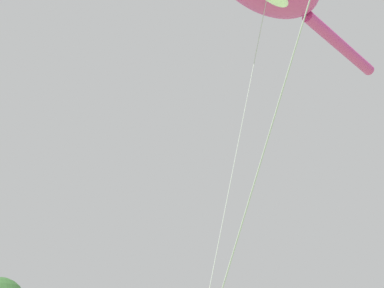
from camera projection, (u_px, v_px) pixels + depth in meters
The scene contains 0 objects.
Camera 1 is at (-10.34, 3.22, 1.78)m, focal length 44.83 mm.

